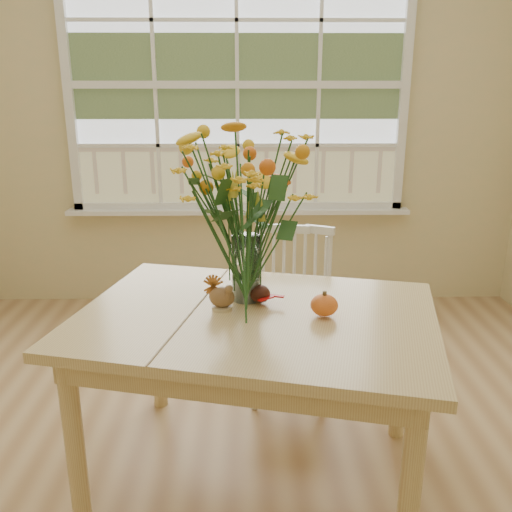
{
  "coord_description": "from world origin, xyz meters",
  "views": [
    {
      "loc": [
        0.07,
        -1.59,
        1.53
      ],
      "look_at": [
        0.1,
        0.32,
        0.93
      ],
      "focal_mm": 38.0,
      "sensor_mm": 36.0,
      "label": 1
    }
  ],
  "objects": [
    {
      "name": "turkey_figurine",
      "position": [
        -0.03,
        0.34,
        0.76
      ],
      "size": [
        0.11,
        0.09,
        0.12
      ],
      "rotation": [
        0.0,
        0.0,
        -0.17
      ],
      "color": "#CCB78C",
      "rests_on": "dining_table"
    },
    {
      "name": "pumpkin",
      "position": [
        0.35,
        0.27,
        0.75
      ],
      "size": [
        0.1,
        0.1,
        0.08
      ],
      "primitive_type": "ellipsoid",
      "color": "#D95119",
      "rests_on": "dining_table"
    },
    {
      "name": "window",
      "position": [
        0.0,
        2.21,
        1.53
      ],
      "size": [
        2.42,
        0.12,
        1.74
      ],
      "color": "silver",
      "rests_on": "wall_back"
    },
    {
      "name": "dark_gourd",
      "position": [
        0.11,
        0.4,
        0.75
      ],
      "size": [
        0.12,
        0.08,
        0.07
      ],
      "color": "#38160F",
      "rests_on": "dining_table"
    },
    {
      "name": "dining_table",
      "position": [
        0.1,
        0.3,
        0.62
      ],
      "size": [
        1.52,
        1.23,
        0.71
      ],
      "rotation": [
        0.0,
        0.0,
        -0.23
      ],
      "color": "tan",
      "rests_on": "floor"
    },
    {
      "name": "wall_back",
      "position": [
        0.0,
        2.25,
        1.35
      ],
      "size": [
        4.0,
        0.02,
        2.7
      ],
      "primitive_type": "cube",
      "color": "beige",
      "rests_on": "floor"
    },
    {
      "name": "flower_vase",
      "position": [
        0.06,
        0.45,
        1.11
      ],
      "size": [
        0.55,
        0.55,
        0.66
      ],
      "color": "white",
      "rests_on": "dining_table"
    },
    {
      "name": "windsor_chair",
      "position": [
        0.29,
        0.97,
        0.48
      ],
      "size": [
        0.44,
        0.43,
        0.85
      ],
      "rotation": [
        0.0,
        0.0,
        -0.14
      ],
      "color": "white",
      "rests_on": "floor"
    }
  ]
}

